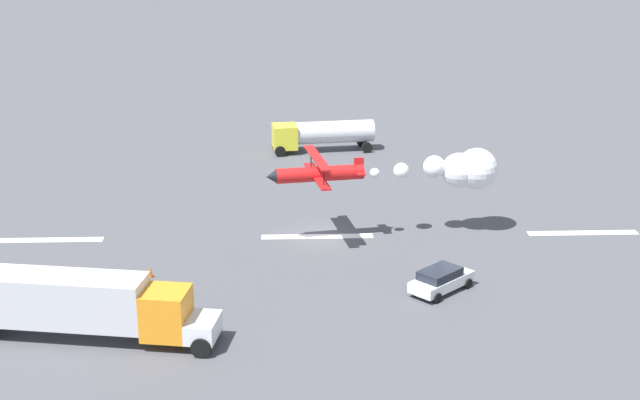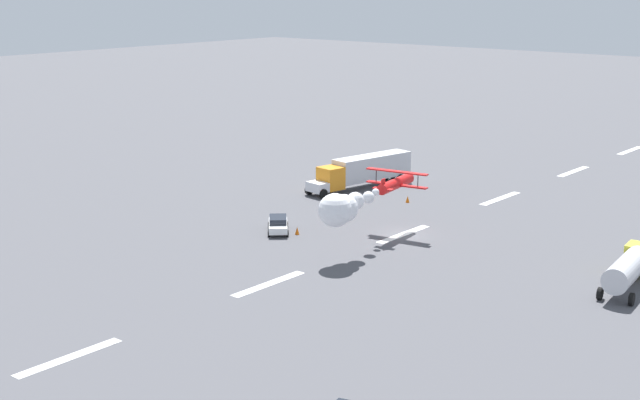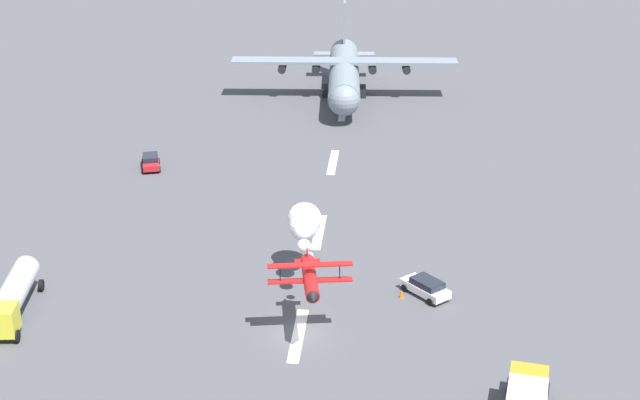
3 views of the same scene
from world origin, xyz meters
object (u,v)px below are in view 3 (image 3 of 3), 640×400
(fuel_tanker_truck, at_px, (12,296))
(followme_car_yellow, at_px, (426,287))
(airport_staff_sedan, at_px, (151,161))
(cargo_transport_plane, at_px, (344,76))
(traffic_cone_far, at_px, (402,294))
(stunt_biplane_red, at_px, (305,231))

(fuel_tanker_truck, xyz_separation_m, followme_car_yellow, (6.06, -32.83, -0.94))
(airport_staff_sedan, bearing_deg, cargo_transport_plane, -34.98)
(fuel_tanker_truck, distance_m, traffic_cone_far, 31.35)
(traffic_cone_far, bearing_deg, cargo_transport_plane, 8.15)
(followme_car_yellow, xyz_separation_m, airport_staff_sedan, (27.62, 30.19, -0.00))
(cargo_transport_plane, height_order, stunt_biplane_red, cargo_transport_plane)
(stunt_biplane_red, distance_m, fuel_tanker_truck, 24.06)
(airport_staff_sedan, xyz_separation_m, traffic_cone_far, (-28.19, -28.20, -0.44))
(cargo_transport_plane, distance_m, stunt_biplane_red, 54.73)
(stunt_biplane_red, bearing_deg, traffic_cone_far, -104.57)
(fuel_tanker_truck, bearing_deg, airport_staff_sedan, -4.48)
(cargo_transport_plane, height_order, traffic_cone_far, cargo_transport_plane)
(cargo_transport_plane, relative_size, stunt_biplane_red, 1.90)
(cargo_transport_plane, distance_m, airport_staff_sedan, 35.08)
(stunt_biplane_red, xyz_separation_m, airport_staff_sedan, (26.05, 19.97, -3.98))
(airport_staff_sedan, relative_size, traffic_cone_far, 5.90)
(cargo_transport_plane, distance_m, followme_car_yellow, 57.25)
(stunt_biplane_red, distance_m, traffic_cone_far, 9.58)
(cargo_transport_plane, distance_m, fuel_tanker_truck, 66.37)
(cargo_transport_plane, xyz_separation_m, traffic_cone_far, (-56.85, -8.15, -3.07))
(followme_car_yellow, bearing_deg, airport_staff_sedan, 47.54)
(traffic_cone_far, bearing_deg, followme_car_yellow, -74.10)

